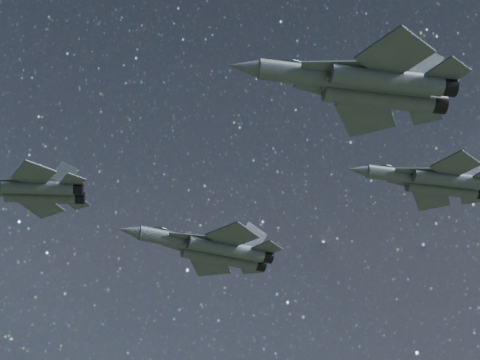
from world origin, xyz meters
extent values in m
cube|color=#373F45|center=(-22.59, 7.00, 158.07)|extent=(7.51, 1.70, 1.18)
cylinder|color=#373F45|center=(-22.27, 6.08, 157.66)|extent=(7.69, 1.76, 1.42)
cylinder|color=#373F45|center=(-22.18, 7.89, 157.66)|extent=(7.69, 1.76, 1.42)
cylinder|color=black|center=(-18.09, 5.89, 157.66)|extent=(1.24, 1.36, 1.31)
cylinder|color=black|center=(-18.01, 7.71, 157.66)|extent=(1.24, 1.36, 1.31)
cube|color=#373F45|center=(-25.73, 5.91, 158.01)|extent=(4.83, 2.08, 0.11)
cube|color=#373F45|center=(-25.62, 8.37, 158.01)|extent=(4.82, 1.68, 0.11)
cube|color=#373F45|center=(-22.55, 3.91, 157.85)|extent=(4.93, 5.10, 0.18)
cube|color=#373F45|center=(-22.27, 10.08, 157.85)|extent=(5.06, 5.18, 0.18)
cube|color=#373F45|center=(-18.50, 4.72, 157.85)|extent=(2.90, 2.98, 0.14)
cube|color=#373F45|center=(-18.32, 8.90, 157.85)|extent=(2.99, 3.04, 0.14)
cube|color=#373F45|center=(-19.64, 5.73, 159.39)|extent=(3.15, 0.54, 3.24)
cube|color=#373F45|center=(-19.54, 8.00, 159.39)|extent=(3.16, 0.44, 3.24)
cylinder|color=#373F45|center=(-7.42, 15.26, 157.53)|extent=(8.47, 3.85, 1.75)
cone|color=#373F45|center=(-12.61, 13.86, 157.53)|extent=(3.01, 2.22, 1.57)
ellipsoid|color=#18252B|center=(-8.72, 14.91, 158.37)|extent=(2.88, 1.83, 0.86)
cube|color=#373F45|center=(-1.78, 16.78, 157.47)|extent=(9.32, 4.02, 1.46)
cylinder|color=#373F45|center=(-1.06, 15.81, 156.97)|extent=(9.55, 4.14, 1.75)
cylinder|color=#373F45|center=(-1.64, 17.98, 156.97)|extent=(9.55, 4.14, 1.75)
cylinder|color=black|center=(3.92, 17.15, 156.97)|extent=(1.83, 1.94, 1.62)
cylinder|color=black|center=(3.34, 19.32, 156.97)|extent=(1.83, 1.94, 1.62)
cube|color=#373F45|center=(-5.07, 14.32, 157.39)|extent=(5.91, 1.65, 0.13)
cube|color=#373F45|center=(-5.86, 17.25, 157.39)|extent=(5.78, 3.67, 0.13)
cube|color=#373F45|center=(-0.58, 13.15, 157.19)|extent=(6.43, 6.41, 0.22)
cube|color=#373F45|center=(-2.56, 20.52, 157.19)|extent=(5.48, 5.85, 0.22)
cube|color=#373F45|center=(3.87, 15.63, 157.19)|extent=(3.81, 3.81, 0.17)
cube|color=#373F45|center=(2.53, 20.61, 157.19)|extent=(3.21, 3.37, 0.17)
cube|color=#373F45|center=(2.15, 16.39, 159.10)|extent=(3.88, 0.88, 3.99)
cube|color=#373F45|center=(1.43, 19.09, 159.10)|extent=(3.73, 1.49, 3.99)
cylinder|color=#373F45|center=(2.72, -17.98, 154.61)|extent=(8.54, 2.31, 1.78)
cone|color=#373F45|center=(-2.75, -18.33, 154.61)|extent=(2.83, 1.77, 1.60)
ellipsoid|color=#18252B|center=(1.35, -18.07, 155.47)|extent=(2.79, 1.37, 0.88)
cube|color=#373F45|center=(8.64, -17.60, 154.56)|extent=(9.45, 2.30, 1.48)
cylinder|color=#373F45|center=(9.17, -18.71, 154.04)|extent=(9.68, 2.39, 1.78)
cylinder|color=#373F45|center=(9.03, -16.43, 154.04)|extent=(9.68, 2.39, 1.78)
cylinder|color=black|center=(14.41, -18.38, 154.04)|extent=(1.58, 1.73, 1.64)
cylinder|color=black|center=(14.27, -16.10, 154.04)|extent=(1.58, 1.73, 1.64)
cube|color=#373F45|center=(4.87, -19.39, 154.48)|extent=(6.05, 2.01, 0.14)
cube|color=#373F45|center=(4.67, -16.31, 154.48)|extent=(6.06, 2.71, 0.14)
cube|color=#373F45|center=(9.12, -21.46, 154.27)|extent=(6.38, 6.52, 0.23)
cube|color=#373F45|center=(8.62, -13.71, 154.27)|extent=(6.15, 6.38, 0.23)
cube|color=#373F45|center=(14.05, -19.89, 154.27)|extent=(3.77, 3.83, 0.17)
cube|color=#373F45|center=(13.72, -14.65, 154.27)|extent=(3.62, 3.72, 0.17)
cube|color=#373F45|center=(12.49, -18.79, 156.21)|extent=(3.97, 0.57, 4.06)
cube|color=#373F45|center=(12.31, -15.94, 156.21)|extent=(3.95, 0.75, 4.06)
cylinder|color=#373F45|center=(15.21, -1.48, 156.85)|extent=(6.81, 2.01, 1.41)
cone|color=#373F45|center=(10.88, -1.87, 156.85)|extent=(2.28, 1.46, 1.27)
ellipsoid|color=#18252B|center=(14.13, -1.58, 157.53)|extent=(2.23, 1.14, 0.70)
cube|color=#373F45|center=(19.91, -1.06, 156.81)|extent=(7.53, 2.02, 1.18)
cylinder|color=#373F45|center=(20.35, -1.93, 156.40)|extent=(7.71, 2.09, 1.41)
cylinder|color=#373F45|center=(20.19, -0.12, 156.40)|extent=(7.71, 2.09, 1.41)
cylinder|color=black|center=(24.35, 0.25, 156.40)|extent=(1.29, 1.41, 1.31)
cube|color=#373F45|center=(16.95, -2.55, 156.74)|extent=(4.79, 1.48, 0.11)
cube|color=#373F45|center=(16.73, -0.11, 156.74)|extent=(4.81, 2.27, 0.11)
cube|color=#373F45|center=(20.36, -4.12, 156.58)|extent=(5.10, 5.19, 0.18)
cube|color=#373F45|center=(19.82, 2.03, 156.58)|extent=(4.84, 5.04, 0.18)
cube|color=#373F45|center=(23.88, 1.39, 156.58)|extent=(2.85, 2.94, 0.14)
cube|color=#373F45|center=(22.99, -1.92, 158.12)|extent=(3.16, 0.48, 3.23)
cube|color=#373F45|center=(22.79, 0.33, 158.12)|extent=(3.13, 0.68, 3.23)
camera|label=1|loc=(-8.29, -67.00, 109.36)|focal=60.00mm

